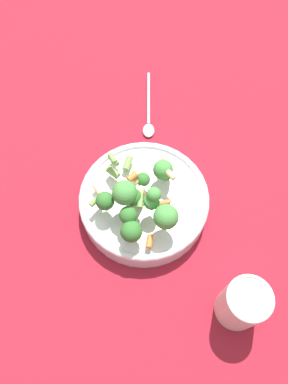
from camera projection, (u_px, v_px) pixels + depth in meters
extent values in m
plane|color=maroon|center=(144.00, 207.00, 0.75)|extent=(3.00, 3.00, 0.00)
cylinder|color=silver|center=(144.00, 202.00, 0.73)|extent=(0.25, 0.25, 0.04)
torus|color=silver|center=(144.00, 198.00, 0.71)|extent=(0.25, 0.25, 0.01)
cylinder|color=#8CB766|center=(165.00, 178.00, 0.72)|extent=(0.01, 0.01, 0.01)
sphere|color=#33722D|center=(165.00, 174.00, 0.71)|extent=(0.03, 0.03, 0.03)
cylinder|color=#8CB766|center=(154.00, 198.00, 0.66)|extent=(0.01, 0.01, 0.01)
sphere|color=#479342|center=(154.00, 194.00, 0.64)|extent=(0.03, 0.03, 0.03)
cylinder|color=#8CB766|center=(151.00, 206.00, 0.67)|extent=(0.01, 0.01, 0.01)
sphere|color=#479342|center=(152.00, 202.00, 0.65)|extent=(0.03, 0.03, 0.03)
cylinder|color=#8CB766|center=(106.00, 206.00, 0.68)|extent=(0.01, 0.01, 0.02)
sphere|color=#33722D|center=(105.00, 201.00, 0.66)|extent=(0.03, 0.03, 0.03)
cylinder|color=#8CB766|center=(133.00, 201.00, 0.67)|extent=(0.01, 0.01, 0.01)
sphere|color=#33722D|center=(133.00, 197.00, 0.65)|extent=(0.03, 0.03, 0.03)
cylinder|color=#8CB766|center=(125.00, 199.00, 0.67)|extent=(0.02, 0.02, 0.01)
sphere|color=#479342|center=(125.00, 193.00, 0.64)|extent=(0.04, 0.04, 0.04)
cylinder|color=#8CB766|center=(143.00, 183.00, 0.71)|extent=(0.01, 0.01, 0.01)
sphere|color=#33722D|center=(143.00, 179.00, 0.69)|extent=(0.03, 0.03, 0.03)
cylinder|color=#8CB766|center=(165.00, 223.00, 0.66)|extent=(0.02, 0.02, 0.02)
sphere|color=#479342|center=(166.00, 217.00, 0.64)|extent=(0.04, 0.04, 0.04)
cylinder|color=#8CB766|center=(129.00, 220.00, 0.67)|extent=(0.01, 0.01, 0.02)
sphere|color=#33722D|center=(128.00, 215.00, 0.65)|extent=(0.03, 0.03, 0.03)
cylinder|color=#8CB766|center=(162.00, 175.00, 0.71)|extent=(0.01, 0.01, 0.01)
sphere|color=#479342|center=(163.00, 170.00, 0.69)|extent=(0.04, 0.04, 0.04)
cylinder|color=#8CB766|center=(132.00, 236.00, 0.66)|extent=(0.01, 0.01, 0.01)
sphere|color=#33722D|center=(131.00, 231.00, 0.64)|extent=(0.04, 0.04, 0.04)
cylinder|color=beige|center=(140.00, 193.00, 0.67)|extent=(0.03, 0.02, 0.01)
cylinder|color=#729E4C|center=(128.00, 163.00, 0.73)|extent=(0.03, 0.02, 0.01)
cylinder|color=orange|center=(132.00, 177.00, 0.68)|extent=(0.02, 0.02, 0.01)
cylinder|color=orange|center=(150.00, 241.00, 0.66)|extent=(0.02, 0.01, 0.01)
cylinder|color=orange|center=(140.00, 198.00, 0.69)|extent=(0.02, 0.02, 0.01)
cylinder|color=beige|center=(139.00, 180.00, 0.69)|extent=(0.03, 0.03, 0.01)
cylinder|color=#729E4C|center=(143.00, 201.00, 0.65)|extent=(0.03, 0.01, 0.01)
cylinder|color=orange|center=(167.00, 169.00, 0.71)|extent=(0.02, 0.03, 0.01)
cylinder|color=#729E4C|center=(113.00, 172.00, 0.71)|extent=(0.02, 0.03, 0.01)
cylinder|color=orange|center=(164.00, 203.00, 0.67)|extent=(0.02, 0.02, 0.01)
cylinder|color=#729E4C|center=(96.00, 200.00, 0.67)|extent=(0.03, 0.02, 0.01)
cylinder|color=#729E4C|center=(132.00, 199.00, 0.69)|extent=(0.03, 0.02, 0.01)
cylinder|color=orange|center=(137.00, 233.00, 0.65)|extent=(0.03, 0.02, 0.01)
cylinder|color=#729E4C|center=(112.00, 158.00, 0.69)|extent=(0.02, 0.02, 0.01)
cylinder|color=beige|center=(134.00, 173.00, 0.72)|extent=(0.03, 0.02, 0.01)
cylinder|color=orange|center=(164.00, 165.00, 0.70)|extent=(0.03, 0.02, 0.01)
cylinder|color=#729E4C|center=(114.00, 161.00, 0.73)|extent=(0.02, 0.02, 0.01)
cylinder|color=beige|center=(99.00, 191.00, 0.70)|extent=(0.03, 0.03, 0.01)
cylinder|color=beige|center=(170.00, 174.00, 0.68)|extent=(0.02, 0.03, 0.01)
cylinder|color=silver|center=(242.00, 304.00, 0.62)|extent=(0.07, 0.07, 0.11)
torus|color=silver|center=(250.00, 298.00, 0.57)|extent=(0.07, 0.07, 0.01)
cylinder|color=silver|center=(149.00, 98.00, 0.87)|extent=(0.15, 0.04, 0.01)
ellipsoid|color=silver|center=(149.00, 130.00, 0.83)|extent=(0.04, 0.03, 0.01)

